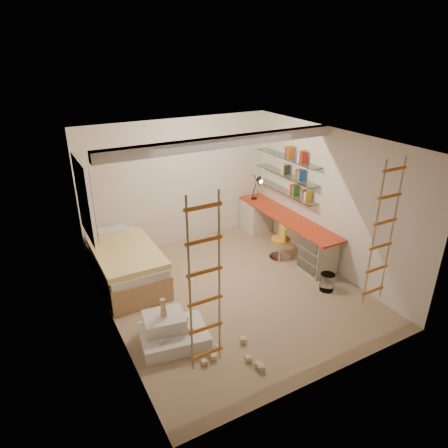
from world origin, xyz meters
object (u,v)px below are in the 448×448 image
bed (126,264)px  swivel_chair (281,247)px  desk (285,231)px  play_platform (171,332)px

bed → swivel_chair: bearing=-13.2°
desk → play_platform: size_ratio=2.74×
desk → bed: size_ratio=1.40×
bed → play_platform: (0.09, -1.91, -0.17)m
desk → bed: 3.22m
swivel_chair → play_platform: bearing=-156.0°
bed → desk: bearing=-6.5°
desk → swivel_chair: (-0.32, -0.31, -0.14)m
desk → play_platform: desk is taller
bed → play_platform: bed is taller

